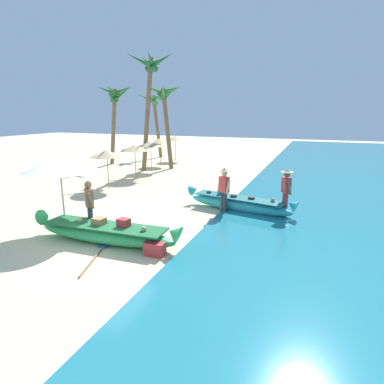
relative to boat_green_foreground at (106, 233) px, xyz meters
name	(u,v)px	position (x,y,z in m)	size (l,w,h in m)	color
ground_plane	(103,234)	(-0.48, 0.51, -0.30)	(80.00, 80.00, 0.00)	beige
boat_green_foreground	(106,233)	(0.00, 0.00, 0.00)	(4.71, 1.01, 0.84)	#38B760
boat_cyan_midground	(239,204)	(2.86, 4.35, 0.01)	(4.43, 1.56, 0.83)	#33B2BC
person_vendor_hatted	(224,187)	(2.40, 3.89, 0.70)	(0.57, 0.46, 1.73)	#333842
person_tourist_customer	(90,204)	(-0.84, 0.43, 0.64)	(0.53, 0.52, 1.66)	#333842
person_vendor_assistant	(286,189)	(4.54, 4.36, 0.72)	(0.46, 0.57, 1.76)	#B2383D
patio_umbrella_large	(59,165)	(-1.76, 0.32, 1.83)	(2.21, 2.21, 2.34)	#B7B7BC
parasol_row_0	(107,154)	(-3.90, 5.60, 1.45)	(1.60, 1.60, 1.91)	#8E6B47
parasol_row_1	(135,148)	(-3.99, 8.29, 1.45)	(1.60, 1.60, 1.91)	#8E6B47
parasol_row_2	(151,144)	(-4.31, 10.71, 1.45)	(1.60, 1.60, 1.91)	#8E6B47
parasol_row_3	(160,141)	(-4.83, 13.01, 1.45)	(1.60, 1.60, 1.91)	#8E6B47
parasol_row_4	(175,138)	(-4.78, 15.48, 1.45)	(1.60, 1.60, 1.91)	#8E6B47
palm_tree_tall_inland	(154,105)	(-7.32, 17.04, 3.92)	(2.72, 2.71, 5.30)	brown
palm_tree_leaning_seaward	(164,101)	(-4.01, 12.15, 4.09)	(2.64, 2.36, 5.45)	brown
palm_tree_mid_cluster	(150,80)	(-4.31, 10.83, 5.27)	(2.73, 2.57, 7.16)	brown
palm_tree_far_behind	(115,102)	(-7.98, 12.51, 4.08)	(2.53, 2.86, 5.57)	brown
cooler_box	(155,249)	(1.73, -0.27, -0.11)	(0.54, 0.29, 0.37)	#C63838
paddle	(97,255)	(0.33, -0.86, -0.27)	(0.78, 1.85, 0.05)	#8E6B47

